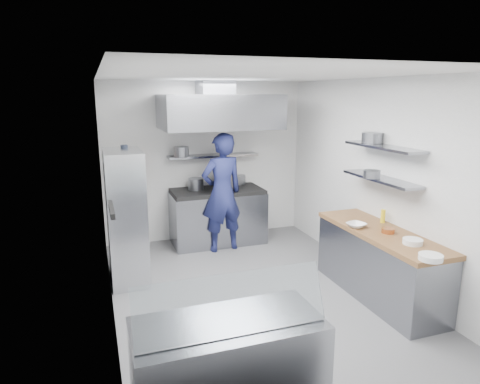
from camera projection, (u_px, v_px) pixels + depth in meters
name	position (u px, v px, depth m)	size (l,w,h in m)	color
floor	(255.00, 293.00, 5.68)	(5.00, 5.00, 0.00)	#59595B
ceiling	(257.00, 75.00, 5.05)	(5.00, 5.00, 0.00)	silver
wall_back	(205.00, 161.00, 7.67)	(3.60, 0.02, 2.80)	white
wall_front	(381.00, 264.00, 3.07)	(3.60, 0.02, 2.80)	white
wall_left	(106.00, 202.00, 4.80)	(5.00, 0.02, 2.80)	white
wall_right	(376.00, 181.00, 5.94)	(5.00, 0.02, 2.80)	white
gas_range	(218.00, 218.00, 7.55)	(1.60, 0.80, 0.90)	gray
cooktop	(217.00, 191.00, 7.44)	(1.57, 0.78, 0.06)	black
stock_pot_left	(196.00, 184.00, 7.40)	(0.27, 0.27, 0.20)	slate
stock_pot_mid	(227.00, 181.00, 7.51)	(0.37, 0.37, 0.24)	slate
stock_pot_right	(238.00, 180.00, 7.88)	(0.29, 0.29, 0.16)	slate
over_range_shelf	(213.00, 156.00, 7.53)	(1.60, 0.30, 0.04)	gray
shelf_pot_a	(181.00, 152.00, 7.17)	(0.25, 0.25, 0.18)	slate
extractor_hood	(219.00, 112.00, 6.97)	(1.90, 1.15, 0.55)	gray
hood_duct	(215.00, 88.00, 7.09)	(0.55, 0.55, 0.24)	slate
red_firebox	(135.00, 164.00, 7.21)	(0.22, 0.10, 0.26)	red
chef	(222.00, 193.00, 7.06)	(0.72, 0.47, 1.98)	#1B2051
wire_rack	(126.00, 217.00, 5.91)	(0.50, 0.90, 1.85)	silver
rack_bin_a	(127.00, 225.00, 5.97)	(0.14, 0.18, 0.16)	white
rack_bin_b	(123.00, 187.00, 6.06)	(0.14, 0.18, 0.16)	yellow
rack_jar	(125.00, 151.00, 5.97)	(0.10, 0.10, 0.18)	black
knife_strip	(111.00, 209.00, 3.94)	(0.04, 0.55, 0.05)	black
prep_counter_base	(379.00, 266.00, 5.51)	(0.62, 2.00, 0.84)	gray
prep_counter_top	(381.00, 233.00, 5.41)	(0.65, 2.04, 0.06)	brown
plate_stack_a	(431.00, 257.00, 4.44)	(0.25, 0.25, 0.06)	white
plate_stack_b	(413.00, 242.00, 4.91)	(0.22, 0.22, 0.06)	white
copper_pan	(388.00, 231.00, 5.30)	(0.16, 0.16, 0.06)	#B96634
squeeze_bottle	(383.00, 216.00, 5.71)	(0.06, 0.06, 0.18)	yellow
mixing_bowl	(356.00, 225.00, 5.53)	(0.24, 0.24, 0.06)	white
wall_shelf_lower	(381.00, 179.00, 5.59)	(0.30, 1.30, 0.04)	gray
wall_shelf_upper	(383.00, 147.00, 5.50)	(0.30, 1.30, 0.04)	gray
shelf_pot_c	(372.00, 174.00, 5.54)	(0.22, 0.22, 0.10)	slate
shelf_pot_d	(372.00, 138.00, 5.75)	(0.27, 0.27, 0.14)	slate
display_case	(228.00, 370.00, 3.43)	(1.50, 0.70, 0.85)	gray
display_glass	(233.00, 304.00, 3.17)	(1.47, 0.02, 0.45)	silver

